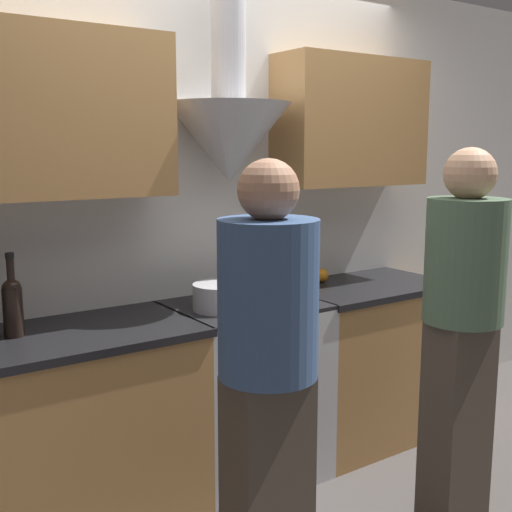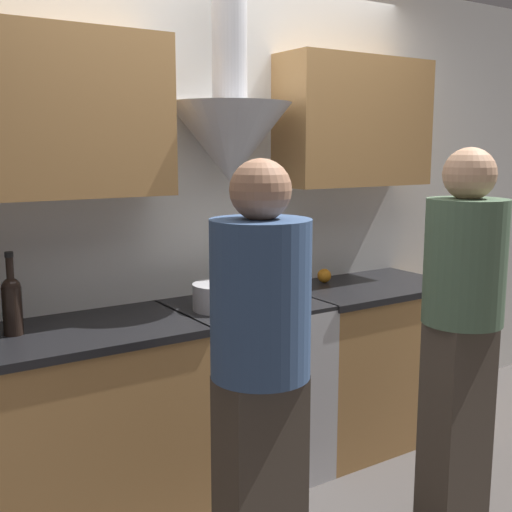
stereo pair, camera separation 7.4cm
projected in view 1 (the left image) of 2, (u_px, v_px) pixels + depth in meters
ground_plane at (282, 501)px, 3.05m from camera, size 12.00×12.00×0.00m
wall_back at (208, 188)px, 3.26m from camera, size 8.40×0.61×2.60m
counter_left at (57, 438)px, 2.70m from camera, size 1.22×0.62×0.90m
counter_right at (363, 360)px, 3.69m from camera, size 0.94×0.62×0.90m
stove_range at (245, 389)px, 3.24m from camera, size 0.71×0.60×0.90m
wine_bottle_4 at (13, 304)px, 2.58m from camera, size 0.08×0.08×0.34m
stock_pot at (221, 297)px, 3.03m from camera, size 0.27×0.27×0.12m
mixing_bowl at (265, 290)px, 3.29m from camera, size 0.21×0.21×0.07m
orange_fruit at (322, 275)px, 3.65m from camera, size 0.08×0.08×0.08m
person_foreground_left at (268, 382)px, 2.10m from camera, size 0.33×0.33×1.63m
person_foreground_right at (462, 323)px, 2.73m from camera, size 0.34×0.34×1.66m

